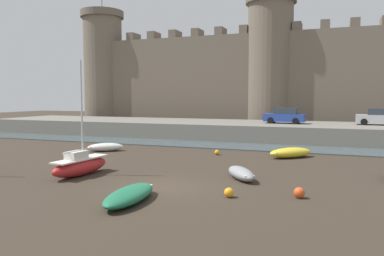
# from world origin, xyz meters

# --- Properties ---
(ground_plane) EXTENTS (160.00, 160.00, 0.00)m
(ground_plane) POSITION_xyz_m (0.00, 0.00, 0.00)
(ground_plane) COLOR #382D23
(water_channel) EXTENTS (80.00, 4.50, 0.10)m
(water_channel) POSITION_xyz_m (0.00, 15.91, 0.05)
(water_channel) COLOR #47565B
(water_channel) RESTS_ON ground
(quay_road) EXTENTS (63.07, 10.00, 1.70)m
(quay_road) POSITION_xyz_m (0.00, 23.16, 0.85)
(quay_road) COLOR slate
(quay_road) RESTS_ON ground
(castle) EXTENTS (57.57, 6.50, 20.45)m
(castle) POSITION_xyz_m (-0.00, 33.29, 7.64)
(castle) COLOR #706354
(castle) RESTS_ON ground
(rowboat_midflat_centre) EXTENTS (2.44, 2.94, 0.66)m
(rowboat_midflat_centre) POSITION_xyz_m (3.13, 3.03, 0.35)
(rowboat_midflat_centre) COLOR gray
(rowboat_midflat_centre) RESTS_ON ground
(rowboat_foreground_right) EXTENTS (2.94, 2.60, 0.68)m
(rowboat_foreground_right) POSITION_xyz_m (-9.66, 9.47, 0.36)
(rowboat_foreground_right) COLOR silver
(rowboat_foreground_right) RESTS_ON ground
(sailboat_near_channel_right) EXTENTS (1.56, 4.27, 6.53)m
(sailboat_near_channel_right) POSITION_xyz_m (-5.69, 0.87, 0.60)
(sailboat_near_channel_right) COLOR red
(sailboat_near_channel_right) RESTS_ON ground
(rowboat_foreground_left) EXTENTS (3.47, 3.36, 0.75)m
(rowboat_foreground_left) POSITION_xyz_m (4.95, 11.41, 0.39)
(rowboat_foreground_left) COLOR yellow
(rowboat_foreground_left) RESTS_ON ground
(rowboat_midflat_left) EXTENTS (1.63, 3.90, 0.62)m
(rowboat_midflat_left) POSITION_xyz_m (-0.32, -2.96, 0.33)
(rowboat_midflat_left) COLOR #1E6B47
(rowboat_midflat_left) RESTS_ON ground
(mooring_buoy_mid_mud) EXTENTS (0.44, 0.44, 0.44)m
(mooring_buoy_mid_mud) POSITION_xyz_m (3.45, -0.74, 0.22)
(mooring_buoy_mid_mud) COLOR orange
(mooring_buoy_mid_mud) RESTS_ON ground
(mooring_buoy_off_centre) EXTENTS (0.49, 0.49, 0.49)m
(mooring_buoy_off_centre) POSITION_xyz_m (6.40, 0.22, 0.24)
(mooring_buoy_off_centre) COLOR #E04C1E
(mooring_buoy_off_centre) RESTS_ON ground
(mooring_buoy_near_channel) EXTENTS (0.40, 0.40, 0.40)m
(mooring_buoy_near_channel) POSITION_xyz_m (-0.50, 10.77, 0.20)
(mooring_buoy_near_channel) COLOR orange
(mooring_buoy_near_channel) RESTS_ON ground
(car_quay_east) EXTENTS (4.22, 2.12, 1.62)m
(car_quay_east) POSITION_xyz_m (12.09, 24.03, 2.48)
(car_quay_east) COLOR #B2B5B7
(car_quay_east) RESTS_ON quay_road
(car_quay_west) EXTENTS (4.22, 2.12, 1.62)m
(car_quay_west) POSITION_xyz_m (3.16, 23.20, 2.48)
(car_quay_west) COLOR #263F99
(car_quay_west) RESTS_ON quay_road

